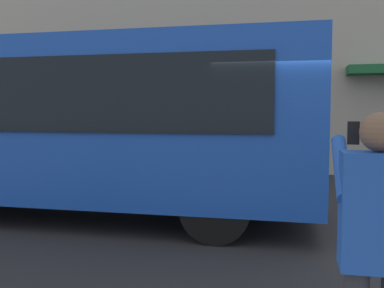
{
  "coord_description": "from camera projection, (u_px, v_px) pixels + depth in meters",
  "views": [
    {
      "loc": [
        0.2,
        6.97,
        1.85
      ],
      "look_at": [
        1.72,
        0.25,
        1.34
      ],
      "focal_mm": 41.19,
      "sensor_mm": 36.0,
      "label": 1
    }
  ],
  "objects": [
    {
      "name": "red_bus",
      "position": [
        58.0,
        121.0,
        7.79
      ],
      "size": [
        9.05,
        2.54,
        3.08
      ],
      "color": "#1947AD",
      "rests_on": "ground_plane"
    },
    {
      "name": "ground_plane",
      "position": [
        303.0,
        230.0,
        6.88
      ],
      "size": [
        60.0,
        60.0,
        0.0
      ],
      "primitive_type": "plane",
      "color": "#232326"
    },
    {
      "name": "pedestrian_photographer",
      "position": [
        377.0,
        239.0,
        2.45
      ],
      "size": [
        0.53,
        0.52,
        1.7
      ],
      "color": "#2D2D33",
      "rests_on": "sidewalk_curb"
    }
  ]
}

